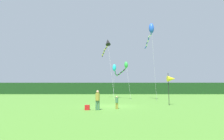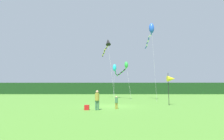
{
  "view_description": "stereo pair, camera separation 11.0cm",
  "coord_description": "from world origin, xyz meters",
  "px_view_note": "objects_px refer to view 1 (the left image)",
  "views": [
    {
      "loc": [
        0.15,
        -18.72,
        1.81
      ],
      "look_at": [
        0.0,
        6.0,
        4.58
      ],
      "focal_mm": 27.49,
      "sensor_mm": 36.0,
      "label": 1
    },
    {
      "loc": [
        0.26,
        -18.72,
        1.81
      ],
      "look_at": [
        0.0,
        6.0,
        4.58
      ],
      "focal_mm": 27.49,
      "sensor_mm": 36.0,
      "label": 2
    }
  ],
  "objects_px": {
    "kite_blue": "(151,31)",
    "kite_green": "(125,67)",
    "person_child": "(117,102)",
    "banner_flag_pole": "(171,79)",
    "person_adult": "(98,99)",
    "kite_black": "(107,43)",
    "cooler_box": "(87,107)",
    "kite_cyan": "(115,68)"
  },
  "relations": [
    {
      "from": "kite_blue",
      "to": "kite_green",
      "type": "distance_m",
      "value": 7.95
    },
    {
      "from": "kite_blue",
      "to": "kite_green",
      "type": "bearing_deg",
      "value": 140.52
    },
    {
      "from": "person_child",
      "to": "banner_flag_pole",
      "type": "distance_m",
      "value": 7.6
    },
    {
      "from": "person_adult",
      "to": "kite_black",
      "type": "xyz_separation_m",
      "value": [
        0.22,
        18.42,
        10.01
      ]
    },
    {
      "from": "cooler_box",
      "to": "kite_cyan",
      "type": "relative_size",
      "value": 0.06
    },
    {
      "from": "person_adult",
      "to": "kite_cyan",
      "type": "distance_m",
      "value": 20.14
    },
    {
      "from": "cooler_box",
      "to": "kite_cyan",
      "type": "xyz_separation_m",
      "value": [
        2.57,
        19.35,
        5.79
      ]
    },
    {
      "from": "cooler_box",
      "to": "kite_black",
      "type": "height_order",
      "value": "kite_black"
    },
    {
      "from": "banner_flag_pole",
      "to": "kite_blue",
      "type": "height_order",
      "value": "kite_blue"
    },
    {
      "from": "kite_blue",
      "to": "kite_cyan",
      "type": "bearing_deg",
      "value": 133.73
    },
    {
      "from": "person_adult",
      "to": "banner_flag_pole",
      "type": "relative_size",
      "value": 0.47
    },
    {
      "from": "cooler_box",
      "to": "banner_flag_pole",
      "type": "height_order",
      "value": "banner_flag_pole"
    },
    {
      "from": "kite_black",
      "to": "kite_green",
      "type": "distance_m",
      "value": 6.32
    },
    {
      "from": "kite_black",
      "to": "banner_flag_pole",
      "type": "bearing_deg",
      "value": -60.9
    },
    {
      "from": "person_adult",
      "to": "kite_green",
      "type": "height_order",
      "value": "kite_green"
    },
    {
      "from": "kite_black",
      "to": "kite_blue",
      "type": "distance_m",
      "value": 9.34
    },
    {
      "from": "person_child",
      "to": "cooler_box",
      "type": "distance_m",
      "value": 2.76
    },
    {
      "from": "person_child",
      "to": "kite_black",
      "type": "distance_m",
      "value": 20.41
    },
    {
      "from": "cooler_box",
      "to": "kite_green",
      "type": "distance_m",
      "value": 17.96
    },
    {
      "from": "person_child",
      "to": "kite_black",
      "type": "bearing_deg",
      "value": 94.84
    },
    {
      "from": "kite_cyan",
      "to": "kite_blue",
      "type": "height_order",
      "value": "kite_blue"
    },
    {
      "from": "person_child",
      "to": "kite_blue",
      "type": "xyz_separation_m",
      "value": [
        6.09,
        12.14,
        11.07
      ]
    },
    {
      "from": "kite_black",
      "to": "kite_blue",
      "type": "bearing_deg",
      "value": -35.52
    },
    {
      "from": "cooler_box",
      "to": "kite_blue",
      "type": "height_order",
      "value": "kite_blue"
    },
    {
      "from": "person_adult",
      "to": "cooler_box",
      "type": "distance_m",
      "value": 1.17
    },
    {
      "from": "cooler_box",
      "to": "kite_cyan",
      "type": "bearing_deg",
      "value": 82.44
    },
    {
      "from": "person_child",
      "to": "kite_blue",
      "type": "relative_size",
      "value": 0.09
    },
    {
      "from": "kite_green",
      "to": "kite_cyan",
      "type": "bearing_deg",
      "value": 123.06
    },
    {
      "from": "person_adult",
      "to": "banner_flag_pole",
      "type": "xyz_separation_m",
      "value": [
        8.02,
        4.41,
        2.01
      ]
    },
    {
      "from": "banner_flag_pole",
      "to": "kite_blue",
      "type": "distance_m",
      "value": 12.27
    },
    {
      "from": "banner_flag_pole",
      "to": "kite_cyan",
      "type": "xyz_separation_m",
      "value": [
        -6.36,
        15.02,
        3.04
      ]
    },
    {
      "from": "person_child",
      "to": "kite_black",
      "type": "xyz_separation_m",
      "value": [
        -1.49,
        17.55,
        10.31
      ]
    },
    {
      "from": "banner_flag_pole",
      "to": "kite_blue",
      "type": "xyz_separation_m",
      "value": [
        -0.22,
        8.6,
        8.75
      ]
    },
    {
      "from": "person_child",
      "to": "kite_green",
      "type": "distance_m",
      "value": 16.61
    },
    {
      "from": "banner_flag_pole",
      "to": "kite_black",
      "type": "relative_size",
      "value": 0.31
    },
    {
      "from": "kite_black",
      "to": "person_adult",
      "type": "bearing_deg",
      "value": -90.67
    },
    {
      "from": "person_adult",
      "to": "kite_cyan",
      "type": "height_order",
      "value": "kite_cyan"
    },
    {
      "from": "kite_cyan",
      "to": "person_adult",
      "type": "bearing_deg",
      "value": -94.88
    },
    {
      "from": "kite_black",
      "to": "kite_cyan",
      "type": "bearing_deg",
      "value": 34.81
    },
    {
      "from": "kite_blue",
      "to": "kite_black",
      "type": "bearing_deg",
      "value": 144.48
    },
    {
      "from": "person_adult",
      "to": "banner_flag_pole",
      "type": "bearing_deg",
      "value": 28.82
    },
    {
      "from": "kite_blue",
      "to": "kite_green",
      "type": "relative_size",
      "value": 1.77
    }
  ]
}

